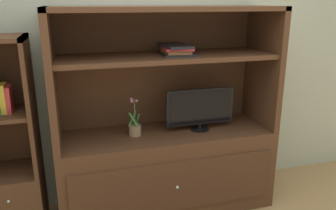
% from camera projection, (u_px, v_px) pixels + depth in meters
% --- Properties ---
extents(painted_rear_wall, '(6.00, 0.10, 2.80)m').
position_uv_depth(painted_rear_wall, '(155.00, 43.00, 2.98)').
color(painted_rear_wall, '#ADB29E').
rests_on(painted_rear_wall, ground_plane).
extents(media_console, '(1.79, 0.62, 1.71)m').
position_uv_depth(media_console, '(166.00, 150.00, 2.91)').
color(media_console, '#4C2D1C').
rests_on(media_console, ground_plane).
extents(tv_monitor, '(0.59, 0.16, 0.36)m').
position_uv_depth(tv_monitor, '(200.00, 108.00, 2.85)').
color(tv_monitor, black).
rests_on(tv_monitor, media_console).
extents(potted_plant, '(0.11, 0.10, 0.32)m').
position_uv_depth(potted_plant, '(135.00, 128.00, 2.77)').
color(potted_plant, '#8C7251').
rests_on(potted_plant, media_console).
extents(magazine_stack, '(0.28, 0.35, 0.08)m').
position_uv_depth(magazine_stack, '(176.00, 50.00, 2.68)').
color(magazine_stack, black).
rests_on(magazine_stack, media_console).
extents(bookshelf_tall, '(0.44, 0.45, 1.52)m').
position_uv_depth(bookshelf_tall, '(11.00, 171.00, 2.59)').
color(bookshelf_tall, '#4C2D1C').
rests_on(bookshelf_tall, ground_plane).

